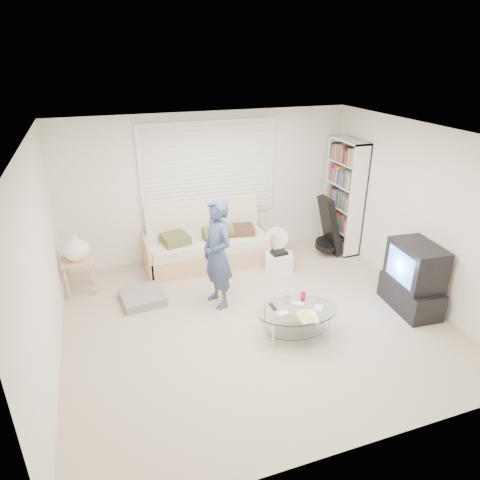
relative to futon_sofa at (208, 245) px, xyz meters
name	(u,v)px	position (x,y,z in m)	size (l,w,h in m)	color
ground	(255,319)	(0.15, -1.87, -0.34)	(5.00, 5.00, 0.00)	tan
room_shell	(243,196)	(0.15, -1.40, 1.29)	(5.02, 4.52, 2.51)	silver
window_blinds	(209,170)	(0.15, 0.33, 1.21)	(2.32, 0.08, 1.62)	silver
futon_sofa	(208,245)	(0.00, 0.00, 0.00)	(2.12, 0.85, 1.04)	tan
grey_floor_pillow	(143,297)	(-1.24, -0.90, -0.27)	(0.59, 0.59, 0.13)	slate
side_table	(76,249)	(-2.07, -0.32, 0.38)	(0.49, 0.39, 0.97)	tan
bookshelf	(344,196)	(2.47, -0.21, 0.66)	(0.32, 0.85, 2.01)	white
guitar_case	(329,230)	(2.11, -0.41, 0.14)	(0.43, 0.40, 1.07)	black
floor_fan	(276,241)	(1.11, -0.35, 0.04)	(0.41, 0.27, 0.66)	white
storage_bin	(279,261)	(1.06, -0.62, -0.19)	(0.54, 0.46, 0.32)	white
tv_unit	(413,278)	(2.35, -2.32, 0.14)	(0.57, 0.95, 0.99)	black
coffee_table	(297,315)	(0.53, -2.38, -0.02)	(1.13, 0.81, 0.51)	silver
standing_person	(218,254)	(-0.20, -1.31, 0.46)	(0.58, 0.38, 1.60)	navy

